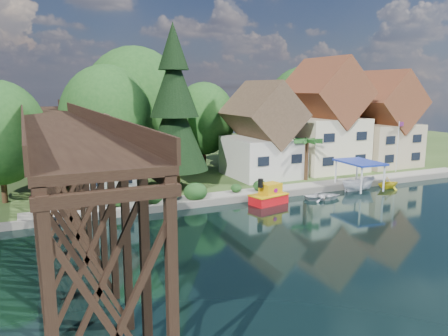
# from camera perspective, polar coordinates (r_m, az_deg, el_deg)

# --- Properties ---
(ground) EXTENTS (140.00, 140.00, 0.00)m
(ground) POSITION_cam_1_polar(r_m,az_deg,el_deg) (34.77, 7.92, -7.56)
(ground) COLOR black
(ground) RESTS_ON ground
(bank) EXTENTS (140.00, 52.00, 0.50)m
(bank) POSITION_cam_1_polar(r_m,az_deg,el_deg) (65.17, -8.34, 1.14)
(bank) COLOR #334D1E
(bank) RESTS_ON ground
(seawall) EXTENTS (60.00, 0.40, 0.62)m
(seawall) POSITION_cam_1_polar(r_m,az_deg,el_deg) (43.25, 6.71, -3.50)
(seawall) COLOR slate
(seawall) RESTS_ON ground
(promenade) EXTENTS (50.00, 2.60, 0.06)m
(promenade) POSITION_cam_1_polar(r_m,az_deg,el_deg) (45.30, 8.02, -2.60)
(promenade) COLOR gray
(promenade) RESTS_ON bank
(trestle_bridge) EXTENTS (4.12, 44.18, 9.30)m
(trestle_bridge) POSITION_cam_1_polar(r_m,az_deg,el_deg) (33.42, -20.95, 0.55)
(trestle_bridge) COLOR black
(trestle_bridge) RESTS_ON ground
(house_left) EXTENTS (7.64, 8.64, 11.02)m
(house_left) POSITION_cam_1_polar(r_m,az_deg,el_deg) (50.70, 5.02, 4.14)
(house_left) COLOR beige
(house_left) RESTS_ON bank
(house_center) EXTENTS (8.65, 9.18, 13.89)m
(house_center) POSITION_cam_1_polar(r_m,az_deg,el_deg) (55.97, 12.86, 5.83)
(house_center) COLOR beige
(house_center) RESTS_ON bank
(house_right) EXTENTS (8.15, 8.64, 12.45)m
(house_right) POSITION_cam_1_polar(r_m,az_deg,el_deg) (61.54, 19.82, 5.27)
(house_right) COLOR #C0AE89
(house_right) RESTS_ON bank
(shed) EXTENTS (5.09, 5.40, 7.85)m
(shed) POSITION_cam_1_polar(r_m,az_deg,el_deg) (43.38, -15.10, 0.99)
(shed) COLOR beige
(shed) RESTS_ON bank
(bg_trees) EXTENTS (49.90, 13.30, 10.57)m
(bg_trees) POSITION_cam_1_polar(r_m,az_deg,el_deg) (52.67, -3.53, 6.74)
(bg_trees) COLOR #382314
(bg_trees) RESTS_ON bank
(shrubs) EXTENTS (15.76, 2.47, 1.70)m
(shrubs) POSITION_cam_1_polar(r_m,az_deg,el_deg) (40.49, -4.68, -3.09)
(shrubs) COLOR #174018
(shrubs) RESTS_ON bank
(conifer) EXTENTS (6.67, 6.67, 16.43)m
(conifer) POSITION_cam_1_polar(r_m,az_deg,el_deg) (43.85, -6.50, 7.42)
(conifer) COLOR #382314
(conifer) RESTS_ON bank
(palm_tree) EXTENTS (4.52, 4.52, 4.89)m
(palm_tree) POSITION_cam_1_polar(r_m,az_deg,el_deg) (49.09, 10.80, 3.35)
(palm_tree) COLOR #382314
(palm_tree) RESTS_ON bank
(flagpole) EXTENTS (0.96, 0.24, 6.17)m
(flagpole) POSITION_cam_1_polar(r_m,az_deg,el_deg) (57.38, 21.84, 3.31)
(flagpole) COLOR white
(flagpole) RESTS_ON bank
(tugboat) EXTENTS (3.88, 2.68, 2.57)m
(tugboat) POSITION_cam_1_polar(r_m,az_deg,el_deg) (40.94, 5.89, -3.62)
(tugboat) COLOR red
(tugboat) RESTS_ON ground
(boat_white_a) EXTENTS (4.05, 3.25, 0.75)m
(boat_white_a) POSITION_cam_1_polar(r_m,az_deg,el_deg) (43.57, 12.83, -3.50)
(boat_white_a) COLOR silver
(boat_white_a) RESTS_ON ground
(boat_canopy) EXTENTS (4.06, 5.13, 3.16)m
(boat_canopy) POSITION_cam_1_polar(r_m,az_deg,el_deg) (47.74, 17.21, -1.29)
(boat_canopy) COLOR white
(boat_canopy) RESTS_ON ground
(boat_yellow) EXTENTS (2.84, 2.49, 1.42)m
(boat_yellow) POSITION_cam_1_polar(r_m,az_deg,el_deg) (50.04, 20.66, -1.72)
(boat_yellow) COLOR gold
(boat_yellow) RESTS_ON ground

